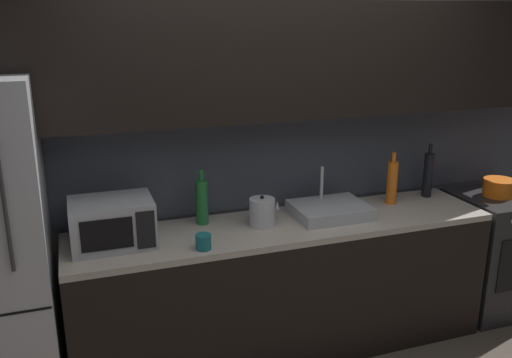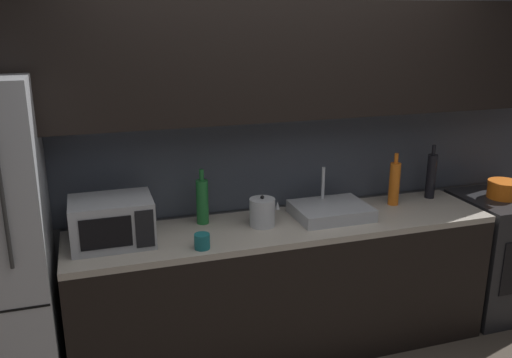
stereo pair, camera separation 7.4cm
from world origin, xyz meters
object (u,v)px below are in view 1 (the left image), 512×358
object	(u,v)px
kettle	(262,212)
mug_teal	(203,242)
wine_bottle_orange	(392,182)
wine_bottle_dark	(428,174)
wine_bottle_green	(202,201)
microwave	(112,223)
oven_range	(493,252)
cooking_pot	(499,188)

from	to	relation	value
kettle	mug_teal	size ratio (longest dim) A/B	2.25
wine_bottle_orange	mug_teal	xyz separation A→B (m)	(-1.43, -0.33, -0.11)
wine_bottle_dark	wine_bottle_green	xyz separation A→B (m)	(-1.67, 0.01, -0.02)
microwave	oven_range	bearing A→B (deg)	-0.41
cooking_pot	wine_bottle_dark	bearing A→B (deg)	161.92
oven_range	cooking_pot	distance (m)	0.51
wine_bottle_dark	mug_teal	xyz separation A→B (m)	(-1.75, -0.37, -0.12)
wine_bottle_orange	mug_teal	world-z (taller)	wine_bottle_orange
wine_bottle_dark	wine_bottle_orange	distance (m)	0.33
wine_bottle_dark	cooking_pot	bearing A→B (deg)	-18.08
wine_bottle_green	mug_teal	world-z (taller)	wine_bottle_green
microwave	wine_bottle_orange	bearing A→B (deg)	2.98
microwave	mug_teal	size ratio (longest dim) A/B	5.18
cooking_pot	wine_bottle_green	bearing A→B (deg)	175.43
wine_bottle_dark	wine_bottle_green	world-z (taller)	wine_bottle_dark
oven_range	microwave	world-z (taller)	microwave
wine_bottle_dark	wine_bottle_green	distance (m)	1.67
kettle	wine_bottle_orange	size ratio (longest dim) A/B	0.55
kettle	cooking_pot	world-z (taller)	kettle
oven_range	wine_bottle_orange	world-z (taller)	wine_bottle_orange
wine_bottle_dark	mug_teal	distance (m)	1.80
kettle	wine_bottle_dark	bearing A→B (deg)	6.31
mug_teal	cooking_pot	size ratio (longest dim) A/B	0.39
mug_teal	cooking_pot	bearing A→B (deg)	5.32
oven_range	kettle	world-z (taller)	kettle
microwave	mug_teal	world-z (taller)	microwave
oven_range	microwave	size ratio (longest dim) A/B	1.96
microwave	wine_bottle_green	size ratio (longest dim) A/B	1.30
wine_bottle_orange	wine_bottle_green	distance (m)	1.34
wine_bottle_orange	oven_range	bearing A→B (deg)	-7.90
oven_range	cooking_pot	bearing A→B (deg)	176.31
wine_bottle_orange	wine_bottle_green	bearing A→B (deg)	177.58
kettle	mug_teal	bearing A→B (deg)	-152.25
kettle	microwave	bearing A→B (deg)	-180.00
wine_bottle_green	wine_bottle_orange	bearing A→B (deg)	-2.42
microwave	kettle	bearing A→B (deg)	0.00
kettle	wine_bottle_orange	bearing A→B (deg)	5.68
mug_teal	cooking_pot	xyz separation A→B (m)	(2.26, 0.21, 0.02)
microwave	cooking_pot	size ratio (longest dim) A/B	2.04
kettle	wine_bottle_dark	world-z (taller)	wine_bottle_dark
oven_range	kettle	size ratio (longest dim) A/B	4.51
kettle	wine_bottle_dark	xyz separation A→B (m)	(1.32, 0.15, 0.08)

